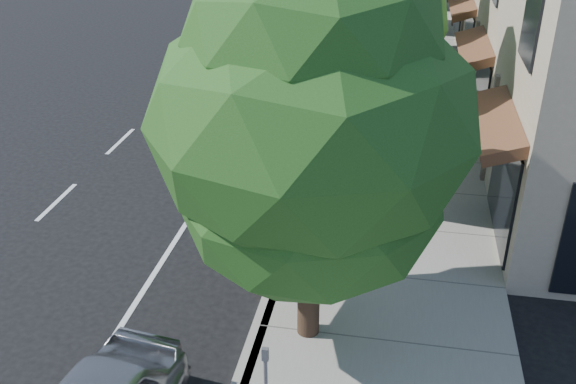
% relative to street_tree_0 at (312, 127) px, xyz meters
% --- Properties ---
extents(ground, '(120.00, 120.00, 0.00)m').
position_rel_street_tree_0_xyz_m(ground, '(-0.90, 2.00, -4.14)').
color(ground, black).
rests_on(ground, ground).
extents(sidewalk, '(4.60, 56.00, 0.15)m').
position_rel_street_tree_0_xyz_m(sidewalk, '(1.40, 10.00, -4.06)').
color(sidewalk, gray).
rests_on(sidewalk, ground).
extents(curb, '(0.30, 56.00, 0.15)m').
position_rel_street_tree_0_xyz_m(curb, '(-0.90, 10.00, -4.06)').
color(curb, '#9E998E').
rests_on(curb, ground).
extents(curb_red_segment, '(0.32, 4.00, 0.15)m').
position_rel_street_tree_0_xyz_m(curb_red_segment, '(-0.90, 3.00, -4.06)').
color(curb_red_segment, maroon).
rests_on(curb_red_segment, ground).
extents(street_tree_0, '(5.14, 5.14, 7.01)m').
position_rel_street_tree_0_xyz_m(street_tree_0, '(0.00, 0.00, 0.00)').
color(street_tree_0, black).
rests_on(street_tree_0, ground).
extents(street_tree_1, '(4.65, 4.65, 7.16)m').
position_rel_street_tree_0_xyz_m(street_tree_1, '(0.00, 6.00, 0.22)').
color(street_tree_1, black).
rests_on(street_tree_1, ground).
extents(cyclist, '(0.63, 0.76, 1.78)m').
position_rel_street_tree_0_xyz_m(cyclist, '(-0.65, 4.51, -3.25)').
color(cyclist, silver).
rests_on(cyclist, ground).
extents(bicycle, '(2.06, 1.07, 1.03)m').
position_rel_street_tree_0_xyz_m(bicycle, '(-2.70, 3.93, -3.62)').
color(bicycle, navy).
rests_on(bicycle, ground).
extents(silver_suv, '(3.47, 6.69, 1.80)m').
position_rel_street_tree_0_xyz_m(silver_suv, '(-1.68, 7.50, -3.24)').
color(silver_suv, silver).
rests_on(silver_suv, ground).
extents(dark_sedan, '(1.79, 4.16, 1.33)m').
position_rel_street_tree_0_xyz_m(dark_sedan, '(-2.41, 12.06, -3.47)').
color(dark_sedan, black).
rests_on(dark_sedan, ground).
extents(white_pickup, '(2.78, 5.72, 1.60)m').
position_rel_street_tree_0_xyz_m(white_pickup, '(-1.49, 22.48, -3.34)').
color(white_pickup, silver).
rests_on(white_pickup, ground).
extents(pedestrian, '(1.01, 0.85, 1.85)m').
position_rel_street_tree_0_xyz_m(pedestrian, '(0.26, 11.53, -3.06)').
color(pedestrian, black).
rests_on(pedestrian, sidewalk).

